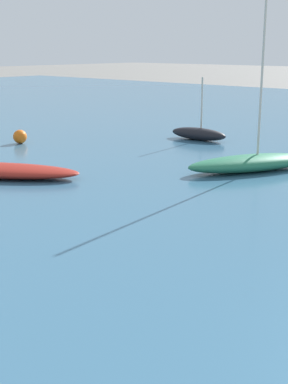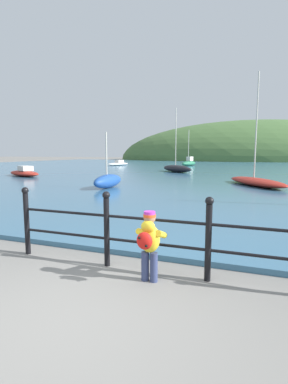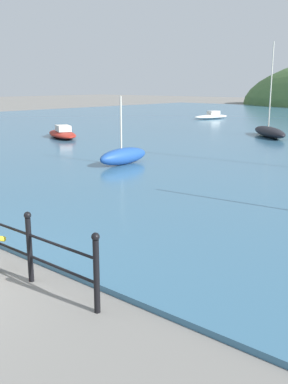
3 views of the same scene
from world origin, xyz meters
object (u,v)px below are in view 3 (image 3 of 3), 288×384
boat_red_dinghy (62,133)px  boat_white_sailboat (123,156)px  boat_mid_harbor (269,132)px  boat_far_right (211,116)px

boat_red_dinghy → boat_white_sailboat: bearing=-25.3°
boat_white_sailboat → boat_red_dinghy: boat_white_sailboat is taller
boat_white_sailboat → boat_mid_harbor: size_ratio=0.48×
boat_mid_harbor → boat_red_dinghy: 12.45m
boat_far_right → boat_white_sailboat: boat_white_sailboat is taller
boat_far_right → boat_white_sailboat: bearing=-65.3°
boat_far_right → boat_red_dinghy: bearing=-85.6°
boat_white_sailboat → boat_red_dinghy: (-9.11, 4.31, -0.10)m
boat_far_right → boat_mid_harbor: size_ratio=0.73×
boat_far_right → boat_red_dinghy: boat_red_dinghy is taller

